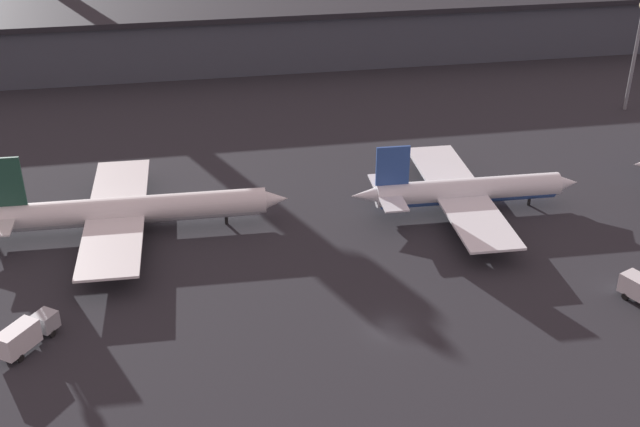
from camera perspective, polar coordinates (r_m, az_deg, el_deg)
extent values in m
plane|color=#26262B|center=(96.99, 4.96, -8.12)|extent=(600.00, 600.00, 0.00)
cube|color=#3D424C|center=(192.23, -3.46, 12.69)|extent=(215.74, 24.88, 12.13)
cube|color=black|center=(190.56, -3.52, 14.62)|extent=(215.74, 26.88, 1.20)
cylinder|color=white|center=(118.15, -13.38, 0.30)|extent=(39.17, 4.89, 3.70)
cylinder|color=#ADB2B7|center=(118.45, -13.35, 0.02)|extent=(37.20, 4.27, 3.15)
cone|color=white|center=(117.90, -3.37, 1.01)|extent=(4.55, 3.65, 3.52)
cube|color=#1E4738|center=(118.55, -21.58, 2.08)|extent=(5.19, 0.56, 7.30)
cube|color=white|center=(120.83, -21.53, -0.05)|extent=(4.09, 12.92, 0.24)
cube|color=white|center=(118.57, -14.29, 0.04)|extent=(9.22, 35.83, 0.36)
cylinder|color=gray|center=(127.87, -13.40, 1.66)|extent=(4.13, 2.16, 2.04)
cylinder|color=gray|center=(110.37, -13.97, -2.91)|extent=(4.13, 2.16, 2.04)
cylinder|color=black|center=(118.83, -6.68, -0.37)|extent=(0.50, 0.50, 1.67)
cylinder|color=black|center=(120.90, -14.12, -0.56)|extent=(0.50, 0.50, 1.67)
cylinder|color=black|center=(118.31, -14.22, -1.25)|extent=(0.50, 0.50, 1.67)
cylinder|color=white|center=(122.90, 10.51, 1.67)|extent=(28.46, 4.41, 3.55)
cylinder|color=#2D519E|center=(123.17, 10.49, 1.42)|extent=(27.02, 3.84, 3.02)
cone|color=white|center=(128.48, 16.98, 2.08)|extent=(4.36, 3.50, 3.38)
cone|color=white|center=(118.86, 3.46, 1.32)|extent=(5.42, 3.18, 3.02)
cube|color=#2D519E|center=(117.63, 5.20, 3.40)|extent=(4.98, 0.55, 6.06)
cube|color=white|center=(119.35, 4.84, 1.53)|extent=(3.93, 12.62, 0.24)
cube|color=white|center=(122.66, 9.87, 1.45)|extent=(8.87, 34.98, 0.36)
cylinder|color=gray|center=(131.74, 8.92, 2.88)|extent=(3.97, 2.07, 1.95)
cylinder|color=gray|center=(115.42, 11.66, -1.22)|extent=(3.97, 2.07, 1.95)
cylinder|color=black|center=(127.47, 14.65, 0.91)|extent=(0.50, 0.50, 1.60)
cylinder|color=black|center=(124.81, 9.59, 0.87)|extent=(0.50, 0.50, 1.60)
cylinder|color=black|center=(122.43, 9.98, 0.26)|extent=(0.50, 0.50, 1.60)
cube|color=silver|center=(107.94, 21.76, -4.88)|extent=(4.08, 5.12, 2.52)
cylinder|color=black|center=(109.84, 21.52, -5.18)|extent=(0.93, 1.07, 0.90)
cylinder|color=black|center=(108.46, 20.92, -5.51)|extent=(0.93, 1.07, 0.90)
cube|color=#9EA3A8|center=(100.11, -18.93, -7.24)|extent=(3.27, 3.29, 2.10)
cube|color=silver|center=(97.61, -20.68, -8.32)|extent=(4.79, 5.35, 2.80)
cylinder|color=black|center=(101.26, -19.27, -7.77)|extent=(1.00, 1.07, 0.90)
cylinder|color=black|center=(100.18, -18.55, -8.07)|extent=(1.00, 1.07, 0.90)
cylinder|color=black|center=(98.59, -21.30, -9.26)|extent=(1.00, 1.07, 0.90)
cylinder|color=black|center=(97.49, -20.58, -9.58)|extent=(1.00, 1.07, 0.90)
cylinder|color=slate|center=(169.64, 21.42, 10.10)|extent=(0.70, 0.70, 20.12)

